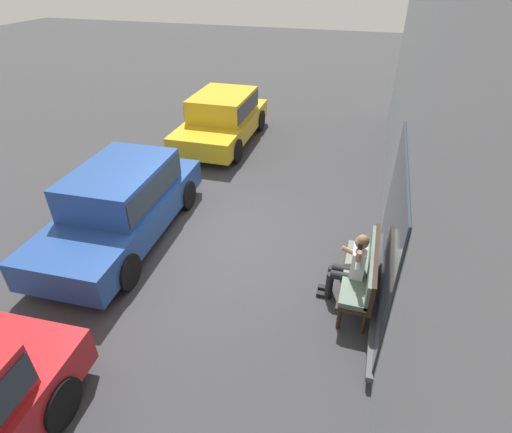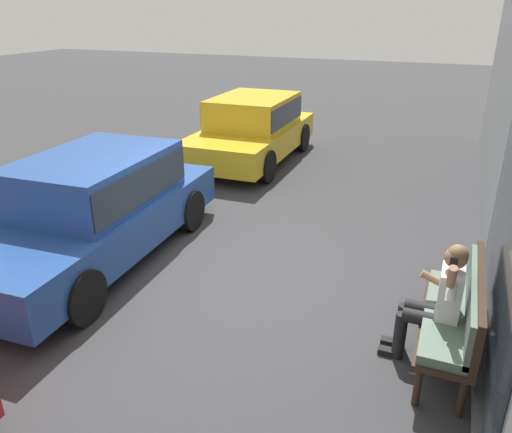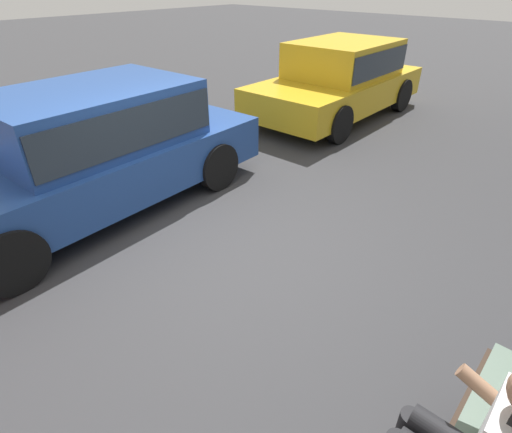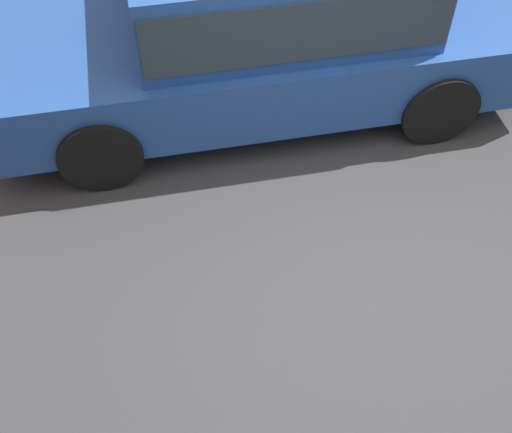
{
  "view_description": "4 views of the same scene",
  "coord_description": "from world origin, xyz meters",
  "px_view_note": "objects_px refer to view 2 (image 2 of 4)",
  "views": [
    {
      "loc": [
        6.38,
        2.6,
        5.1
      ],
      "look_at": [
        0.28,
        0.79,
        0.95
      ],
      "focal_mm": 28.0,
      "sensor_mm": 36.0,
      "label": 1
    },
    {
      "loc": [
        5.67,
        2.6,
        3.5
      ],
      "look_at": [
        0.02,
        0.29,
        0.91
      ],
      "focal_mm": 35.0,
      "sensor_mm": 36.0,
      "label": 2
    },
    {
      "loc": [
        2.47,
        2.6,
        2.7
      ],
      "look_at": [
        0.31,
        0.65,
        0.92
      ],
      "focal_mm": 28.0,
      "sensor_mm": 36.0,
      "label": 3
    },
    {
      "loc": [
        1.11,
        2.6,
        3.93
      ],
      "look_at": [
        0.74,
        0.12,
        0.91
      ],
      "focal_mm": 45.0,
      "sensor_mm": 36.0,
      "label": 4
    }
  ],
  "objects_px": {
    "parked_car_near": "(252,126)",
    "parked_car_mid": "(95,204)",
    "bench": "(459,312)",
    "person_on_phone": "(437,300)"
  },
  "relations": [
    {
      "from": "person_on_phone",
      "to": "parked_car_near",
      "type": "height_order",
      "value": "parked_car_near"
    },
    {
      "from": "person_on_phone",
      "to": "parked_car_near",
      "type": "xyz_separation_m",
      "value": [
        -6.15,
        -4.61,
        0.1
      ]
    },
    {
      "from": "bench",
      "to": "parked_car_near",
      "type": "distance_m",
      "value": 7.77
    },
    {
      "from": "parked_car_near",
      "to": "parked_car_mid",
      "type": "height_order",
      "value": "parked_car_mid"
    },
    {
      "from": "person_on_phone",
      "to": "parked_car_mid",
      "type": "xyz_separation_m",
      "value": [
        -0.63,
        -4.78,
        0.11
      ]
    },
    {
      "from": "parked_car_near",
      "to": "parked_car_mid",
      "type": "xyz_separation_m",
      "value": [
        5.52,
        -0.17,
        0.01
      ]
    },
    {
      "from": "bench",
      "to": "person_on_phone",
      "type": "bearing_deg",
      "value": -73.38
    },
    {
      "from": "bench",
      "to": "person_on_phone",
      "type": "xyz_separation_m",
      "value": [
        0.07,
        -0.23,
        0.12
      ]
    },
    {
      "from": "person_on_phone",
      "to": "bench",
      "type": "bearing_deg",
      "value": 106.62
    },
    {
      "from": "person_on_phone",
      "to": "parked_car_near",
      "type": "distance_m",
      "value": 7.69
    }
  ]
}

